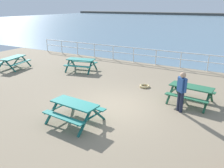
{
  "coord_description": "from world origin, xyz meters",
  "views": [
    {
      "loc": [
        4.16,
        -7.81,
        4.12
      ],
      "look_at": [
        -0.44,
        0.43,
        0.8
      ],
      "focal_mm": 36.27,
      "sensor_mm": 36.0,
      "label": 1
    }
  ],
  "objects_px": {
    "picnic_table_corner": "(75,107)",
    "picnic_table_mid_centre": "(191,90)",
    "picnic_table_seaward": "(13,60)",
    "picnic_table_far_left": "(81,62)",
    "visitor": "(181,89)"
  },
  "relations": [
    {
      "from": "picnic_table_far_left",
      "to": "picnic_table_corner",
      "type": "xyz_separation_m",
      "value": [
        3.97,
        -5.74,
        0.0
      ]
    },
    {
      "from": "picnic_table_mid_centre",
      "to": "picnic_table_far_left",
      "type": "xyz_separation_m",
      "value": [
        -7.33,
        1.87,
        0.0
      ]
    },
    {
      "from": "visitor",
      "to": "picnic_table_mid_centre",
      "type": "bearing_deg",
      "value": 31.61
    },
    {
      "from": "picnic_table_far_left",
      "to": "picnic_table_corner",
      "type": "distance_m",
      "value": 6.98
    },
    {
      "from": "picnic_table_far_left",
      "to": "visitor",
      "type": "distance_m",
      "value": 7.73
    },
    {
      "from": "picnic_table_seaward",
      "to": "visitor",
      "type": "relative_size",
      "value": 1.24
    },
    {
      "from": "picnic_table_corner",
      "to": "visitor",
      "type": "height_order",
      "value": "visitor"
    },
    {
      "from": "picnic_table_corner",
      "to": "picnic_table_mid_centre",
      "type": "bearing_deg",
      "value": 53.27
    },
    {
      "from": "picnic_table_mid_centre",
      "to": "picnic_table_corner",
      "type": "height_order",
      "value": "same"
    },
    {
      "from": "picnic_table_corner",
      "to": "picnic_table_seaward",
      "type": "bearing_deg",
      "value": 158.75
    },
    {
      "from": "picnic_table_far_left",
      "to": "visitor",
      "type": "bearing_deg",
      "value": -35.03
    },
    {
      "from": "picnic_table_corner",
      "to": "visitor",
      "type": "distance_m",
      "value": 4.22
    },
    {
      "from": "picnic_table_mid_centre",
      "to": "picnic_table_seaward",
      "type": "distance_m",
      "value": 11.67
    },
    {
      "from": "picnic_table_mid_centre",
      "to": "picnic_table_seaward",
      "type": "relative_size",
      "value": 0.95
    },
    {
      "from": "picnic_table_corner",
      "to": "picnic_table_far_left",
      "type": "bearing_deg",
      "value": 128.95
    }
  ]
}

